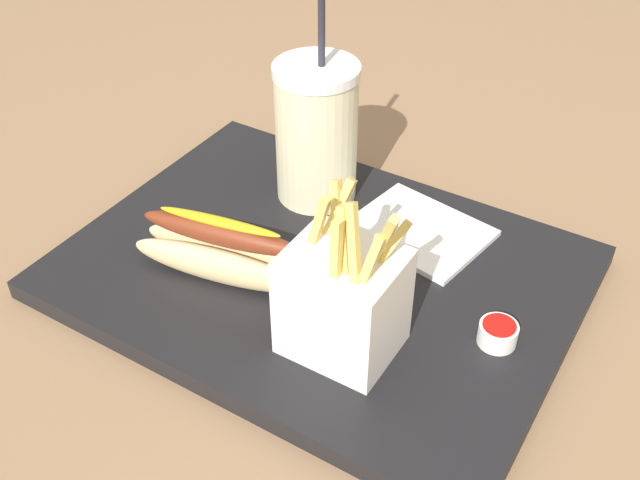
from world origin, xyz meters
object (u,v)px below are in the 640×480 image
object	(u,v)px
soda_cup	(316,132)
fries_basket	(343,300)
napkin_stack	(419,231)
ketchup_cup_2	(498,333)
ketchup_cup_1	(385,265)
hot_dog_1	(222,251)

from	to	relation	value
soda_cup	fries_basket	size ratio (longest dim) A/B	1.34
napkin_stack	ketchup_cup_2	bearing A→B (deg)	-39.64
fries_basket	ketchup_cup_1	xyz separation A→B (m)	(-0.01, 0.10, -0.04)
hot_dog_1	napkin_stack	world-z (taller)	hot_dog_1
hot_dog_1	soda_cup	bearing A→B (deg)	87.61
soda_cup	hot_dog_1	distance (m)	0.16
soda_cup	ketchup_cup_1	world-z (taller)	soda_cup
hot_dog_1	napkin_stack	xyz separation A→B (m)	(0.13, 0.15, -0.02)
fries_basket	ketchup_cup_1	size ratio (longest dim) A/B	5.19
ketchup_cup_1	ketchup_cup_2	size ratio (longest dim) A/B	0.94
ketchup_cup_1	ketchup_cup_2	world-z (taller)	ketchup_cup_2
soda_cup	fries_basket	distance (m)	0.23
fries_basket	ketchup_cup_2	world-z (taller)	fries_basket
ketchup_cup_1	soda_cup	bearing A→B (deg)	147.64
fries_basket	soda_cup	bearing A→B (deg)	127.34
hot_dog_1	ketchup_cup_2	bearing A→B (deg)	10.88
ketchup_cup_1	napkin_stack	bearing A→B (deg)	89.47
napkin_stack	hot_dog_1	bearing A→B (deg)	-131.18
ketchup_cup_2	napkin_stack	distance (m)	0.16
fries_basket	napkin_stack	size ratio (longest dim) A/B	1.27
fries_basket	ketchup_cup_1	bearing A→B (deg)	96.79
soda_cup	hot_dog_1	size ratio (longest dim) A/B	1.23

